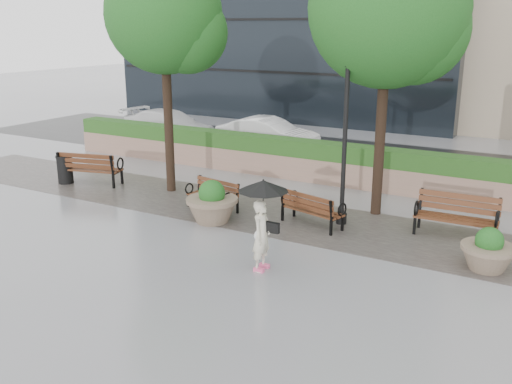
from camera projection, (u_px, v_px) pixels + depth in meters
The scene contains 17 objects.
ground at pixel (253, 260), 12.91m from camera, with size 100.00×100.00×0.00m, color gray.
cobble_strip at pixel (308, 221), 15.41m from camera, with size 28.00×3.20×0.01m, color #383330.
hedge_wall at pixel (360, 167), 18.56m from camera, with size 24.00×0.80×1.35m.
asphalt_street at pixel (394, 162), 22.08m from camera, with size 40.00×7.00×0.00m, color black.
bench_0 at pixel (91, 175), 18.94m from camera, with size 2.17×1.29×1.10m.
bench_1 at pixel (213, 202), 16.29m from camera, with size 1.67×0.89×0.85m.
bench_2 at pixel (312, 216), 14.99m from camera, with size 1.83×1.10×0.92m.
bench_3 at pixel (455, 225), 14.19m from camera, with size 2.02×0.87×1.06m.
planter_left at pixel (212, 206), 15.26m from camera, with size 1.39×1.39×1.16m.
planter_right at pixel (488, 253), 12.26m from camera, with size 1.16×1.16×0.97m.
trash_bin at pixel (65, 170), 19.02m from camera, with size 0.54×0.54×0.90m, color black.
lamppost at pixel (344, 154), 14.71m from camera, with size 0.28×0.28×4.31m.
tree_0 at pixel (170, 20), 16.80m from camera, with size 3.55×3.47×7.13m.
tree_1 at pixel (395, 13), 14.53m from camera, with size 4.11×4.11×7.59m.
car_left at pixel (170, 126), 25.75m from camera, with size 1.99×4.90×1.42m, color white.
car_right at pixel (268, 135), 23.69m from camera, with size 1.51×4.32×1.42m, color white.
pedestrian at pixel (263, 216), 12.07m from camera, with size 1.08×1.08×1.99m.
Camera 1 is at (5.96, -10.36, 5.10)m, focal length 40.00 mm.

